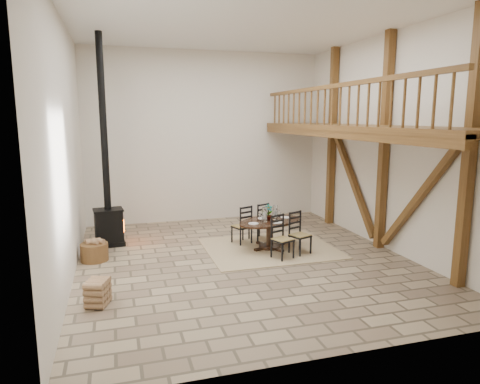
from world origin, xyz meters
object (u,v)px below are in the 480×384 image
object	(u,v)px
dining_table	(270,232)
log_basket	(94,251)
log_stack	(98,293)
wood_stove	(108,200)

from	to	relation	value
dining_table	log_basket	bearing A→B (deg)	154.82
log_stack	dining_table	bearing A→B (deg)	29.18
dining_table	log_stack	world-z (taller)	dining_table
dining_table	log_stack	bearing A→B (deg)	-172.35
dining_table	wood_stove	world-z (taller)	wood_stove
log_stack	log_basket	bearing A→B (deg)	93.53
wood_stove	log_basket	bearing A→B (deg)	-111.89
wood_stove	log_basket	size ratio (longest dim) A/B	8.52
log_basket	log_stack	world-z (taller)	log_basket
dining_table	log_basket	world-z (taller)	dining_table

